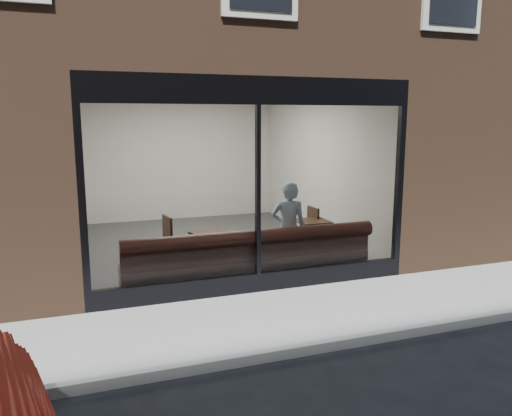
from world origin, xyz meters
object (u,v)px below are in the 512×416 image
object	(u,v)px
cafe_chair_left	(158,257)
cafe_chair_right	(304,244)
banquette	(249,270)
person	(289,229)
cafe_table_left	(212,233)
cafe_table_right	(312,221)

from	to	relation	value
cafe_chair_left	cafe_chair_right	xyz separation A→B (m)	(2.76, -0.03, 0.00)
banquette	person	world-z (taller)	person
cafe_table_left	cafe_table_right	distance (m)	2.01
banquette	cafe_chair_right	size ratio (longest dim) A/B	9.64
person	cafe_chair_left	distance (m)	2.32
banquette	person	size ratio (longest dim) A/B	2.53
person	cafe_chair_left	size ratio (longest dim) A/B	3.70
cafe_chair_left	cafe_chair_right	bearing A→B (deg)	170.34
banquette	cafe_chair_left	world-z (taller)	banquette
cafe_chair_left	cafe_chair_right	world-z (taller)	same
cafe_chair_left	cafe_table_right	bearing A→B (deg)	164.92
person	cafe_table_left	distance (m)	1.27
cafe_table_right	cafe_chair_right	bearing A→B (deg)	99.31
banquette	cafe_table_right	xyz separation A→B (m)	(1.53, 0.88, 0.52)
person	cafe_table_left	bearing A→B (deg)	6.13
banquette	cafe_table_right	world-z (taller)	cafe_table_right
banquette	cafe_chair_right	bearing A→B (deg)	37.70
cafe_table_left	cafe_chair_right	xyz separation A→B (m)	(1.94, 0.60, -0.50)
person	cafe_table_left	size ratio (longest dim) A/B	2.69
cafe_table_right	cafe_chair_right	size ratio (longest dim) A/B	1.37
cafe_chair_left	cafe_chair_right	size ratio (longest dim) A/B	1.03
person	cafe_chair_right	xyz separation A→B (m)	(0.70, 0.90, -0.55)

